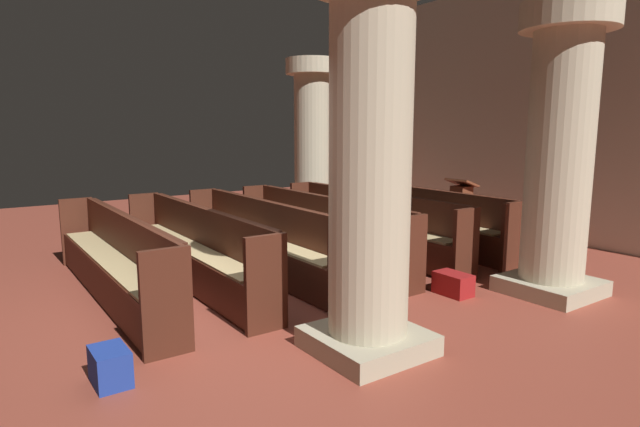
% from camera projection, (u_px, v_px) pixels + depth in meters
% --- Properties ---
extents(ground_plane, '(19.20, 19.20, 0.00)m').
position_uv_depth(ground_plane, '(233.00, 306.00, 5.71)').
color(ground_plane, brown).
extents(back_wall, '(10.00, 0.16, 4.50)m').
position_uv_depth(back_wall, '(558.00, 109.00, 8.78)').
color(back_wall, beige).
rests_on(back_wall, ground).
extents(pew_row_0, '(3.86, 0.47, 0.95)m').
position_uv_depth(pew_row_0, '(413.00, 215.00, 8.61)').
color(pew_row_0, '#4C2316').
rests_on(pew_row_0, ground).
extents(pew_row_1, '(3.86, 0.46, 0.95)m').
position_uv_depth(pew_row_1, '(369.00, 221.00, 8.07)').
color(pew_row_1, '#4C2316').
rests_on(pew_row_1, ground).
extents(pew_row_2, '(3.86, 0.46, 0.95)m').
position_uv_depth(pew_row_2, '(319.00, 228.00, 7.53)').
color(pew_row_2, '#4C2316').
rests_on(pew_row_2, ground).
extents(pew_row_3, '(3.86, 0.47, 0.95)m').
position_uv_depth(pew_row_3, '(261.00, 236.00, 6.99)').
color(pew_row_3, '#4C2316').
rests_on(pew_row_3, ground).
extents(pew_row_4, '(3.86, 0.46, 0.95)m').
position_uv_depth(pew_row_4, '(193.00, 245.00, 6.45)').
color(pew_row_4, '#4C2316').
rests_on(pew_row_4, ground).
extents(pew_row_5, '(3.86, 0.46, 0.95)m').
position_uv_depth(pew_row_5, '(113.00, 255.00, 5.91)').
color(pew_row_5, '#4C2316').
rests_on(pew_row_5, ground).
extents(pillar_aisle_side, '(1.04, 1.04, 3.28)m').
position_uv_depth(pillar_aisle_side, '(560.00, 148.00, 5.88)').
color(pillar_aisle_side, tan).
rests_on(pillar_aisle_side, ground).
extents(pillar_far_side, '(1.04, 1.04, 3.28)m').
position_uv_depth(pillar_far_side, '(312.00, 139.00, 10.52)').
color(pillar_far_side, tan).
rests_on(pillar_far_side, ground).
extents(pillar_aisle_rear, '(1.00, 1.00, 3.28)m').
position_uv_depth(pillar_aisle_rear, '(370.00, 155.00, 4.29)').
color(pillar_aisle_rear, tan).
rests_on(pillar_aisle_rear, ground).
extents(lectern, '(0.48, 0.45, 1.08)m').
position_uv_depth(lectern, '(460.00, 215.00, 8.97)').
color(lectern, '#562B1A').
rests_on(lectern, ground).
extents(hymn_book, '(0.16, 0.20, 0.03)m').
position_uv_depth(hymn_book, '(336.00, 185.00, 8.99)').
color(hymn_book, navy).
rests_on(hymn_book, pew_row_1).
extents(kneeler_box_blue, '(0.37, 0.25, 0.28)m').
position_uv_depth(kneeler_box_blue, '(110.00, 366.00, 3.95)').
color(kneeler_box_blue, navy).
rests_on(kneeler_box_blue, ground).
extents(kneeler_box_red, '(0.43, 0.27, 0.26)m').
position_uv_depth(kneeler_box_red, '(453.00, 284.00, 6.08)').
color(kneeler_box_red, maroon).
rests_on(kneeler_box_red, ground).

